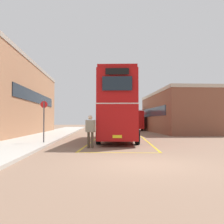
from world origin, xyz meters
TOP-DOWN VIEW (x-y plane):
  - ground_plane at (0.00, 14.40)m, footprint 135.60×135.60m
  - sidewalk_left at (-6.50, 16.80)m, footprint 4.00×57.60m
  - brick_building_left at (-10.83, 18.47)m, footprint 5.58×20.92m
  - depot_building_right at (8.78, 23.09)m, footprint 6.69×16.20m
  - double_decker_bus at (0.02, 10.52)m, footprint 3.46×10.90m
  - single_deck_bus at (3.63, 31.36)m, footprint 2.96×9.59m
  - pedestrian_boarding at (-1.98, 5.19)m, footprint 0.56×0.42m
  - bus_stop_sign at (-4.99, 7.34)m, footprint 0.44×0.08m
  - bay_marking_yellow at (-0.07, 8.57)m, footprint 5.30×13.09m

SIDE VIEW (x-z plane):
  - ground_plane at x=0.00m, z-range 0.00..0.00m
  - bay_marking_yellow at x=-0.07m, z-range 0.00..0.01m
  - sidewalk_left at x=-6.50m, z-range 0.00..0.14m
  - pedestrian_boarding at x=-1.98m, z-range 0.16..1.97m
  - single_deck_bus at x=3.63m, z-range 0.13..3.15m
  - bus_stop_sign at x=-4.99m, z-range 0.41..3.03m
  - double_decker_bus at x=0.02m, z-range 0.14..4.89m
  - depot_building_right at x=8.78m, z-range 0.00..5.11m
  - brick_building_left at x=-10.83m, z-range 0.00..7.52m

